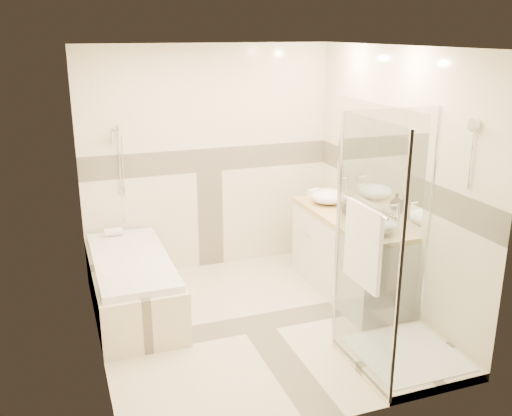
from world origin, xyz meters
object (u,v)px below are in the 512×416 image
object	(u,v)px
shower_enclosure	(393,306)
amenity_bottle_b	(348,207)
vessel_sink_near	(328,196)
bathtub	(132,282)
vessel_sink_far	(376,224)
vanity	(348,254)
amenity_bottle_a	(354,210)

from	to	relation	value
shower_enclosure	amenity_bottle_b	size ratio (longest dim) A/B	12.15
vessel_sink_near	bathtub	bearing A→B (deg)	-177.30
vessel_sink_near	amenity_bottle_b	world-z (taller)	amenity_bottle_b
shower_enclosure	vessel_sink_near	world-z (taller)	shower_enclosure
vessel_sink_far	amenity_bottle_b	world-z (taller)	amenity_bottle_b
vanity	amenity_bottle_b	world-z (taller)	amenity_bottle_b
vanity	amenity_bottle_b	bearing A→B (deg)	141.02
vessel_sink_near	vanity	bearing A→B (deg)	-87.46
bathtub	amenity_bottle_b	distance (m)	2.25
vessel_sink_near	amenity_bottle_a	bearing A→B (deg)	-90.00
vanity	vessel_sink_far	xyz separation A→B (m)	(-0.02, -0.52, 0.50)
vanity	vessel_sink_far	world-z (taller)	vessel_sink_far
amenity_bottle_a	amenity_bottle_b	bearing A→B (deg)	90.00
vanity	amenity_bottle_b	xyz separation A→B (m)	(-0.02, 0.02, 0.51)
bathtub	vessel_sink_near	bearing A→B (deg)	2.70
amenity_bottle_a	amenity_bottle_b	size ratio (longest dim) A/B	1.08
bathtub	vanity	world-z (taller)	vanity
vanity	shower_enclosure	xyz separation A→B (m)	(-0.29, -1.27, 0.08)
shower_enclosure	amenity_bottle_a	bearing A→B (deg)	76.78
shower_enclosure	amenity_bottle_a	world-z (taller)	shower_enclosure
bathtub	vanity	size ratio (longest dim) A/B	1.05
vessel_sink_far	amenity_bottle_b	size ratio (longest dim) A/B	2.28
vanity	amenity_bottle_a	world-z (taller)	amenity_bottle_a
vessel_sink_far	amenity_bottle_a	world-z (taller)	amenity_bottle_a
bathtub	shower_enclosure	distance (m)	2.47
vessel_sink_far	bathtub	bearing A→B (deg)	157.74
bathtub	vessel_sink_near	size ratio (longest dim) A/B	4.42
vanity	vessel_sink_far	bearing A→B (deg)	-92.19
bathtub	vessel_sink_near	world-z (taller)	vessel_sink_near
amenity_bottle_a	bathtub	bearing A→B (deg)	167.83
amenity_bottle_b	vessel_sink_far	bearing A→B (deg)	-90.00
vessel_sink_near	vessel_sink_far	distance (m)	0.97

